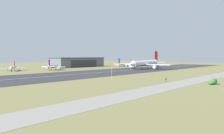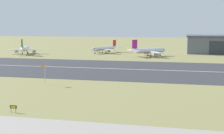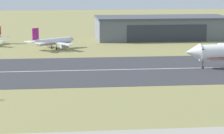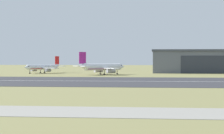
{
  "view_description": "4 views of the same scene",
  "coord_description": "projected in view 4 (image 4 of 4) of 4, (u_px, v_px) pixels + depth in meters",
  "views": [
    {
      "loc": [
        -92.4,
        -20.22,
        12.39
      ],
      "look_at": [
        17.59,
        77.16,
        5.31
      ],
      "focal_mm": 35.0,
      "sensor_mm": 36.0,
      "label": 1
    },
    {
      "loc": [
        39.21,
        -26.9,
        18.47
      ],
      "look_at": [
        19.37,
        61.81,
        5.92
      ],
      "focal_mm": 50.0,
      "sensor_mm": 36.0,
      "label": 2
    },
    {
      "loc": [
        19.87,
        -76.5,
        31.48
      ],
      "look_at": [
        36.63,
        67.99,
        6.29
      ],
      "focal_mm": 85.0,
      "sensor_mm": 36.0,
      "label": 3
    },
    {
      "loc": [
        45.88,
        -34.81,
        7.12
      ],
      "look_at": [
        32.95,
        83.04,
        4.71
      ],
      "focal_mm": 70.0,
      "sensor_mm": 36.0,
      "label": 4
    }
  ],
  "objects": [
    {
      "name": "airplane_parked_far_east",
      "position": [
        102.0,
        67.0,
        188.61
      ],
      "size": [
        22.6,
        21.72,
        9.74
      ],
      "color": "silver",
      "rests_on": "ground_plane"
    },
    {
      "name": "hangar_building",
      "position": [
        219.0,
        61.0,
        213.75
      ],
      "size": [
        65.73,
        26.87,
        11.29
      ],
      "color": "slate",
      "rests_on": "ground_plane"
    },
    {
      "name": "airplane_parked_west",
      "position": [
        43.0,
        67.0,
        206.24
      ],
      "size": [
        19.43,
        21.95,
        8.07
      ],
      "color": "silver",
      "rests_on": "ground_plane"
    },
    {
      "name": "runway_strip",
      "position": [
        14.0,
        81.0,
        137.53
      ],
      "size": [
        489.48,
        55.62,
        0.06
      ],
      "primitive_type": "cube",
      "color": "#333338",
      "rests_on": "ground_plane"
    },
    {
      "name": "runway_centreline",
      "position": [
        14.0,
        81.0,
        137.53
      ],
      "size": [
        440.54,
        0.7,
        0.01
      ],
      "primitive_type": "cube",
      "color": "silver",
      "rests_on": "runway_strip"
    }
  ]
}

